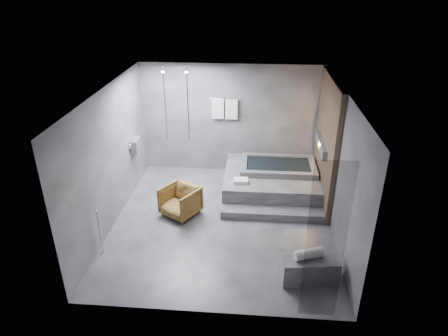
{
  "coord_description": "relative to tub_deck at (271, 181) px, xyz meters",
  "views": [
    {
      "loc": [
        0.62,
        -7.03,
        4.75
      ],
      "look_at": [
        0.01,
        0.3,
        1.12
      ],
      "focal_mm": 32.0,
      "sensor_mm": 36.0,
      "label": 1
    }
  ],
  "objects": [
    {
      "name": "tub_step",
      "position": [
        0.0,
        -1.18,
        -0.16
      ],
      "size": [
        2.2,
        0.36,
        0.18
      ],
      "primitive_type": "cube",
      "color": "#363639",
      "rests_on": "ground"
    },
    {
      "name": "concrete_bench",
      "position": [
        0.57,
        -3.01,
        -0.03
      ],
      "size": [
        1.02,
        0.66,
        0.43
      ],
      "primitive_type": "cube",
      "rotation": [
        0.0,
        0.0,
        0.14
      ],
      "color": "#38383A",
      "rests_on": "ground"
    },
    {
      "name": "room",
      "position": [
        -0.65,
        -1.21,
        1.48
      ],
      "size": [
        5.0,
        5.04,
        2.82
      ],
      "color": "#313133",
      "rests_on": "ground"
    },
    {
      "name": "driftwood_chair",
      "position": [
        -1.98,
        -1.22,
        0.08
      ],
      "size": [
        0.98,
        0.98,
        0.66
      ],
      "primitive_type": "imported",
      "rotation": [
        0.0,
        0.0,
        -0.56
      ],
      "color": "#442D11",
      "rests_on": "ground"
    },
    {
      "name": "rolled_towel",
      "position": [
        0.53,
        -3.04,
        0.27
      ],
      "size": [
        0.51,
        0.32,
        0.17
      ],
      "primitive_type": "cylinder",
      "rotation": [
        0.0,
        1.57,
        0.33
      ],
      "color": "silver",
      "rests_on": "concrete_bench"
    },
    {
      "name": "tub_deck",
      "position": [
        0.0,
        0.0,
        0.0
      ],
      "size": [
        2.2,
        2.0,
        0.5
      ],
      "primitive_type": "cube",
      "color": "#363639",
      "rests_on": "ground"
    },
    {
      "name": "deck_towel",
      "position": [
        -0.71,
        -0.59,
        0.29
      ],
      "size": [
        0.33,
        0.26,
        0.08
      ],
      "primitive_type": "cube",
      "rotation": [
        0.0,
        0.0,
        0.07
      ],
      "color": "white",
      "rests_on": "tub_deck"
    }
  ]
}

